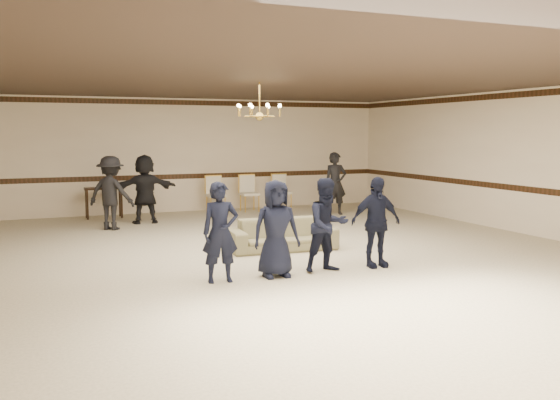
{
  "coord_description": "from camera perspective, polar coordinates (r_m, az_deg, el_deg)",
  "views": [
    {
      "loc": [
        -4.14,
        -9.95,
        2.25
      ],
      "look_at": [
        -0.2,
        -0.5,
        1.1
      ],
      "focal_mm": 38.9,
      "sensor_mm": 36.0,
      "label": 1
    }
  ],
  "objects": [
    {
      "name": "console_table",
      "position": [
        16.6,
        -16.22,
        -0.24
      ],
      "size": [
        0.98,
        0.43,
        0.82
      ],
      "primitive_type": "cube",
      "rotation": [
        0.0,
        0.0,
        -0.02
      ],
      "color": "black",
      "rests_on": "floor"
    },
    {
      "name": "adult_right",
      "position": [
        16.62,
        5.24,
        1.55
      ],
      "size": [
        0.67,
        0.48,
        1.71
      ],
      "primitive_type": "imported",
      "rotation": [
        0.0,
        0.0,
        -0.12
      ],
      "color": "black",
      "rests_on": "floor"
    },
    {
      "name": "crown_molding",
      "position": [
        17.45,
        -9.0,
        9.04
      ],
      "size": [
        12.0,
        0.02,
        0.14
      ],
      "primitive_type": "cube",
      "color": "#361D10",
      "rests_on": "wall_back"
    },
    {
      "name": "settee",
      "position": [
        11.63,
        0.21,
        -3.27
      ],
      "size": [
        2.1,
        0.94,
        0.6
      ],
      "primitive_type": "imported",
      "rotation": [
        0.0,
        0.0,
        -0.07
      ],
      "color": "olive",
      "rests_on": "floor"
    },
    {
      "name": "boy_a",
      "position": [
        9.13,
        -5.63,
        -3.03
      ],
      "size": [
        0.58,
        0.41,
        1.52
      ],
      "primitive_type": "imported",
      "rotation": [
        0.0,
        0.0,
        -0.08
      ],
      "color": "black",
      "rests_on": "floor"
    },
    {
      "name": "boy_d",
      "position": [
        10.23,
        8.99,
        -2.06
      ],
      "size": [
        0.91,
        0.42,
        1.52
      ],
      "primitive_type": "imported",
      "rotation": [
        0.0,
        0.0,
        -0.05
      ],
      "color": "black",
      "rests_on": "floor"
    },
    {
      "name": "banquet_chair_right",
      "position": [
        17.65,
        0.18,
        0.74
      ],
      "size": [
        0.5,
        0.5,
        1.02
      ],
      "primitive_type": null,
      "rotation": [
        0.0,
        0.0,
        0.01
      ],
      "color": "#ECE3C7",
      "rests_on": "floor"
    },
    {
      "name": "adult_left",
      "position": [
        14.52,
        -15.61,
        0.64
      ],
      "size": [
        1.26,
        1.17,
        1.71
      ],
      "primitive_type": "imported",
      "rotation": [
        0.0,
        0.0,
        2.5
      ],
      "color": "black",
      "rests_on": "floor"
    },
    {
      "name": "room",
      "position": [
        10.8,
        -0.04,
        2.94
      ],
      "size": [
        12.01,
        14.01,
        3.21
      ],
      "color": "beige",
      "rests_on": "ground"
    },
    {
      "name": "banquet_chair_left",
      "position": [
        16.98,
        -6.05,
        0.48
      ],
      "size": [
        0.51,
        0.51,
        1.02
      ],
      "primitive_type": null,
      "rotation": [
        0.0,
        0.0,
        0.03
      ],
      "color": "#ECE3C7",
      "rests_on": "floor"
    },
    {
      "name": "chandelier",
      "position": [
        11.72,
        -1.95,
        9.45
      ],
      "size": [
        0.94,
        0.94,
        0.89
      ],
      "primitive_type": null,
      "color": "#BA943B",
      "rests_on": "ceiling"
    },
    {
      "name": "boy_b",
      "position": [
        9.42,
        -0.38,
        -2.7
      ],
      "size": [
        0.77,
        0.53,
        1.52
      ],
      "primitive_type": "imported",
      "rotation": [
        0.0,
        0.0,
        -0.07
      ],
      "color": "black",
      "rests_on": "floor"
    },
    {
      "name": "boy_c",
      "position": [
        9.8,
        4.5,
        -2.38
      ],
      "size": [
        0.77,
        0.62,
        1.52
      ],
      "primitive_type": "imported",
      "rotation": [
        0.0,
        0.0,
        0.06
      ],
      "color": "black",
      "rests_on": "floor"
    },
    {
      "name": "chair_rail",
      "position": [
        17.48,
        -8.88,
        2.21
      ],
      "size": [
        12.0,
        0.02,
        0.14
      ],
      "primitive_type": "cube",
      "color": "#361D10",
      "rests_on": "wall_back"
    },
    {
      "name": "banquet_chair_mid",
      "position": [
        17.29,
        -2.88,
        0.62
      ],
      "size": [
        0.51,
        0.51,
        1.02
      ],
      "primitive_type": null,
      "rotation": [
        0.0,
        0.0,
        -0.04
      ],
      "color": "#ECE3C7",
      "rests_on": "floor"
    },
    {
      "name": "adult_mid",
      "position": [
        15.34,
        -12.59,
        1.02
      ],
      "size": [
        1.61,
        0.58,
        1.71
      ],
      "primitive_type": "imported",
      "rotation": [
        0.0,
        0.0,
        3.09
      ],
      "color": "black",
      "rests_on": "floor"
    }
  ]
}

